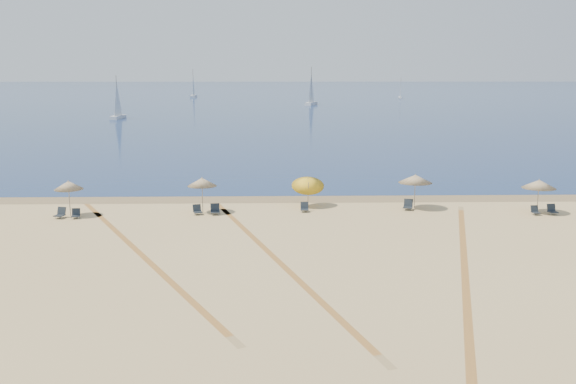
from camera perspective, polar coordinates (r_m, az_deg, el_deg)
name	(u,v)px	position (r m, az deg, el deg)	size (l,w,h in m)	color
ground	(301,330)	(24.15, 1.17, -12.27)	(160.00, 160.00, 0.00)	tan
ocean	(275,93)	(247.33, -1.16, 8.90)	(500.00, 500.00, 0.00)	#0C2151
wet_sand	(287,199)	(47.13, -0.12, -0.61)	(500.00, 500.00, 0.00)	olive
umbrella_1	(69,185)	(43.75, -19.13, 0.58)	(1.85, 1.86, 2.39)	gray
umbrella_2	(202,182)	(42.70, -7.74, 0.90)	(1.97, 1.97, 2.42)	gray
umbrella_3	(308,182)	(44.20, 1.80, 0.87)	(2.27, 2.30, 2.45)	gray
umbrella_4	(415,179)	(44.45, 11.38, 1.17)	(2.32, 2.32, 2.42)	gray
umbrella_5	(539,184)	(45.44, 21.64, 0.67)	(2.23, 2.23, 2.30)	gray
chair_1	(60,213)	(43.67, -19.78, -1.81)	(0.73, 0.80, 0.70)	black
chair_2	(76,214)	(43.28, -18.53, -1.89)	(0.60, 0.68, 0.62)	black
chair_3	(197,210)	(42.53, -8.15, -1.62)	(0.72, 0.77, 0.65)	black
chair_4	(215,210)	(42.36, -6.57, -1.60)	(0.68, 0.77, 0.71)	black
chair_5	(305,208)	(42.90, 1.50, -1.40)	(0.55, 0.64, 0.65)	black
chair_6	(408,205)	(44.22, 10.75, -1.17)	(0.79, 0.86, 0.73)	black
chair_7	(535,211)	(45.12, 21.35, -1.58)	(0.56, 0.63, 0.60)	black
chair_8	(552,210)	(45.64, 22.66, -1.49)	(0.61, 0.70, 0.68)	black
sailboat_0	(118,106)	(126.14, -15.08, 7.51)	(2.01, 5.62, 8.19)	white
sailboat_1	(193,89)	(214.20, -8.51, 9.18)	(1.66, 6.18, 9.17)	white
sailboat_2	(400,92)	(205.29, 10.08, 8.82)	(2.00, 4.50, 6.50)	white
sailboat_3	(311,93)	(167.46, 2.10, 8.85)	(3.78, 6.76, 9.80)	white
tire_tracks	(281,254)	(33.23, -0.67, -5.64)	(53.45, 41.57, 0.00)	tan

